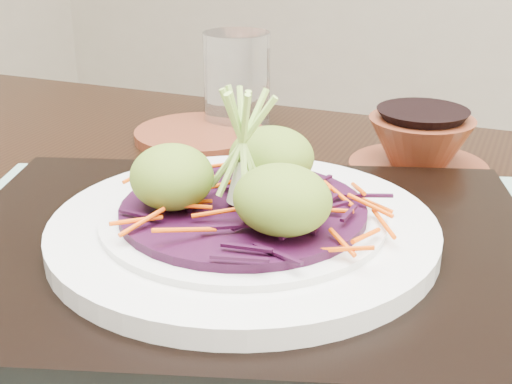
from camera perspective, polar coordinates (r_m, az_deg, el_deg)
The scene contains 11 objects.
dining_table at distance 0.61m, azimuth 0.73°, elevation -13.95°, with size 1.32×0.95×0.78m.
placemat at distance 0.54m, azimuth -1.01°, elevation -5.90°, with size 0.51×0.40×0.00m, color #80A693.
serving_tray at distance 0.54m, azimuth -1.02°, elevation -4.76°, with size 0.44×0.33×0.02m, color black.
white_plate at distance 0.53m, azimuth -1.03°, elevation -2.88°, with size 0.29×0.29×0.02m.
cabbage_bed at distance 0.52m, azimuth -1.04°, elevation -1.44°, with size 0.18×0.18×0.01m, color #300926.
carrot_julienne at distance 0.52m, azimuth -1.05°, elevation -0.55°, with size 0.22×0.22×0.01m, color #E84B04, non-canonical shape.
guacamole_scoops at distance 0.51m, azimuth -1.10°, elevation 1.15°, with size 0.16×0.14×0.05m.
scallion_garnish at distance 0.50m, azimuth -1.08°, elevation 3.50°, with size 0.07×0.07×0.10m, color #A0D153, non-canonical shape.
terracotta_side_plate at distance 0.83m, azimuth -4.54°, elevation 4.61°, with size 0.15×0.15×0.01m, color #612917.
water_glass at distance 0.86m, azimuth -1.54°, elevation 8.93°, with size 0.08×0.08×0.11m, color white.
terracotta_bowl_set at distance 0.73m, azimuth 12.95°, elevation 3.35°, with size 0.17×0.17×0.06m.
Camera 1 is at (0.20, -0.41, 1.04)m, focal length 50.00 mm.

